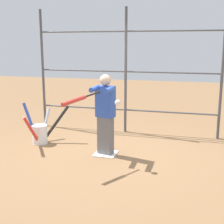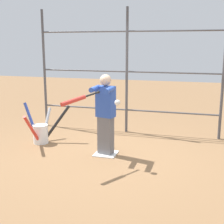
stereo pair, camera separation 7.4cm
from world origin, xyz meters
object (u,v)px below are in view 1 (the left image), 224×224
softball_in_flight (118,103)px  bat_bucket (40,132)px  batter (105,112)px  baseball_bat_swinging (77,100)px

softball_in_flight → bat_bucket: (1.84, -0.75, -0.84)m
batter → softball_in_flight: size_ratio=15.48×
batter → bat_bucket: bearing=-10.9°
softball_in_flight → bat_bucket: softball_in_flight is taller
softball_in_flight → bat_bucket: size_ratio=0.08×
baseball_bat_swinging → softball_in_flight: size_ratio=7.70×
batter → baseball_bat_swinging: size_ratio=2.01×
batter → bat_bucket: (1.48, -0.29, -0.56)m
bat_bucket → baseball_bat_swinging: bearing=139.4°
batter → bat_bucket: size_ratio=1.28×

